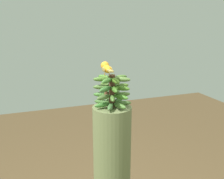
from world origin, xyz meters
The scene contains 2 objects.
banana_bunch centered at (0.00, 0.00, 1.47)m, with size 0.27×0.27×0.23m.
perched_bird centered at (0.04, 0.00, 1.64)m, with size 0.06×0.23×0.09m.
Camera 1 is at (0.58, 1.60, 1.95)m, focal length 40.98 mm.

